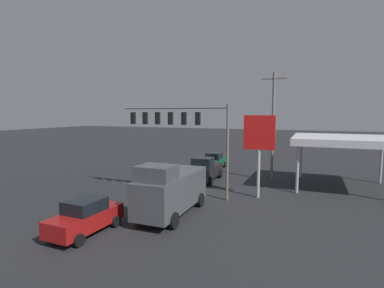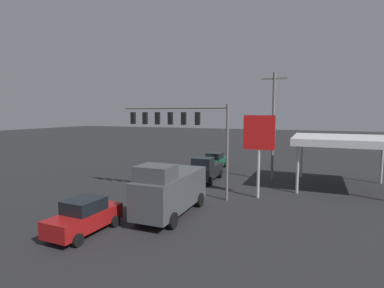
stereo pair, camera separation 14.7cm
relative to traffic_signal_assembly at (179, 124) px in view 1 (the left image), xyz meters
name	(u,v)px [view 1 (the left image)]	position (x,y,z in m)	size (l,w,h in m)	color
ground_plane	(183,192)	(0.10, -0.90, -5.71)	(200.00, 200.00, 0.00)	#262628
traffic_signal_assembly	(179,124)	(0.00, 0.00, 0.00)	(9.12, 0.43, 7.30)	slate
utility_pole	(273,124)	(-6.21, -8.12, -0.19)	(2.40, 0.26, 10.45)	slate
gas_station_canopy	(343,141)	(-12.32, -7.56, -1.51)	(8.29, 7.92, 4.55)	silver
price_sign	(259,137)	(-6.03, -1.63, -0.95)	(2.40, 0.27, 6.44)	#B7B7BC
delivery_truck	(171,190)	(-1.54, 4.65, -4.01)	(2.62, 6.83, 3.58)	#474C51
sedan_waiting	(214,161)	(0.94, -11.88, -4.76)	(2.14, 4.44, 1.93)	#0C592D
pickup_parked	(205,170)	(-0.26, -5.41, -4.60)	(2.36, 5.25, 2.40)	black
sedan_far	(85,217)	(1.49, 9.10, -4.76)	(2.17, 4.45, 1.93)	maroon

